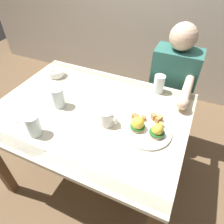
% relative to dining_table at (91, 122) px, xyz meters
% --- Properties ---
extents(ground_plane, '(6.00, 6.00, 0.00)m').
position_rel_dining_table_xyz_m(ground_plane, '(0.00, 0.00, -0.63)').
color(ground_plane, brown).
extents(dining_table, '(1.20, 0.90, 0.74)m').
position_rel_dining_table_xyz_m(dining_table, '(0.00, 0.00, 0.00)').
color(dining_table, beige).
rests_on(dining_table, ground_plane).
extents(eggs_benedict_plate, '(0.27, 0.27, 0.09)m').
position_rel_dining_table_xyz_m(eggs_benedict_plate, '(0.38, -0.03, 0.13)').
color(eggs_benedict_plate, white).
rests_on(eggs_benedict_plate, dining_table).
extents(fruit_bowl, '(0.12, 0.12, 0.06)m').
position_rel_dining_table_xyz_m(fruit_bowl, '(-0.43, 0.24, 0.14)').
color(fruit_bowl, white).
rests_on(fruit_bowl, dining_table).
extents(coffee_mug, '(0.11, 0.08, 0.09)m').
position_rel_dining_table_xyz_m(coffee_mug, '(0.15, -0.07, 0.16)').
color(coffee_mug, white).
rests_on(coffee_mug, dining_table).
extents(fork, '(0.16, 0.04, 0.00)m').
position_rel_dining_table_xyz_m(fork, '(-0.40, -0.27, 0.11)').
color(fork, silver).
rests_on(fork, dining_table).
extents(water_glass_near, '(0.08, 0.08, 0.13)m').
position_rel_dining_table_xyz_m(water_glass_near, '(-0.18, -0.30, 0.16)').
color(water_glass_near, silver).
rests_on(water_glass_near, dining_table).
extents(water_glass_far, '(0.08, 0.08, 0.13)m').
position_rel_dining_table_xyz_m(water_glass_far, '(-0.20, -0.04, 0.16)').
color(water_glass_far, silver).
rests_on(water_glass_far, dining_table).
extents(water_glass_extra, '(0.07, 0.07, 0.13)m').
position_rel_dining_table_xyz_m(water_glass_extra, '(0.34, 0.37, 0.16)').
color(water_glass_extra, silver).
rests_on(water_glass_extra, dining_table).
extents(diner_person, '(0.34, 0.54, 1.14)m').
position_rel_dining_table_xyz_m(diner_person, '(0.40, 0.60, 0.02)').
color(diner_person, '#33333D').
rests_on(diner_person, ground_plane).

